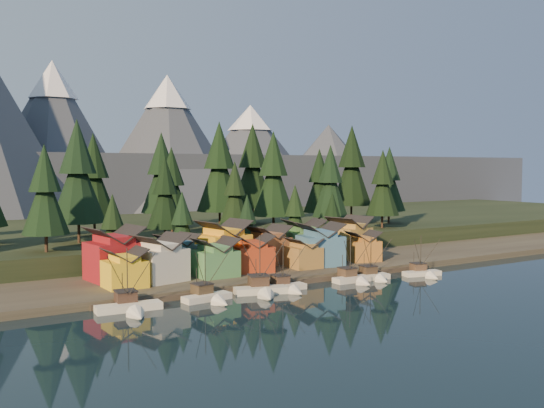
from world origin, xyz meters
TOP-DOWN VIEW (x-y plane):
  - ground at (0.00, 0.00)m, footprint 500.00×500.00m
  - shore_strip at (0.00, 40.00)m, footprint 400.00×50.00m
  - hillside at (0.00, 90.00)m, footprint 420.00×100.00m
  - dock at (0.00, 16.50)m, footprint 80.00×4.00m
  - mountain_ridge at (-4.20, 213.59)m, footprint 560.00×190.00m
  - boat_0 at (-34.53, 10.15)m, footprint 11.52×12.40m
  - boat_1 at (-19.71, 10.39)m, footprint 9.69×10.37m
  - boat_2 at (-8.76, 10.31)m, footprint 10.91×11.48m
  - boat_3 at (-2.78, 10.76)m, footprint 9.15×9.92m
  - boat_4 at (13.84, 10.27)m, footprint 8.55×9.29m
  - boat_5 at (19.46, 10.43)m, footprint 8.22×8.79m
  - boat_6 at (31.72, 7.73)m, footprint 9.24×9.71m
  - house_front_0 at (-30.88, 23.88)m, footprint 7.61×7.22m
  - house_front_1 at (-22.83, 26.29)m, footprint 10.65×10.37m
  - house_front_2 at (-11.16, 25.28)m, footprint 8.19×8.25m
  - house_front_3 at (-1.45, 26.04)m, footprint 9.38×9.10m
  - house_front_4 at (10.63, 24.19)m, footprint 6.91×7.41m
  - house_front_5 at (15.67, 24.72)m, footprint 10.85×10.19m
  - house_front_6 at (28.50, 24.73)m, footprint 8.49×8.20m
  - house_back_0 at (-30.15, 32.56)m, footprint 10.91×10.57m
  - house_back_1 at (-16.39, 32.95)m, footprint 9.05×9.12m
  - house_back_2 at (-4.83, 33.55)m, footprint 11.13×10.41m
  - house_back_3 at (6.61, 32.91)m, footprint 9.70×8.85m
  - house_back_4 at (17.70, 34.36)m, footprint 10.64×10.37m
  - house_back_5 at (30.85, 32.82)m, footprint 10.45×10.54m
  - tree_hill_2 at (-40.00, 48.00)m, footprint 9.93×9.93m
  - tree_hill_3 at (-30.00, 60.00)m, footprint 12.74×12.74m
  - tree_hill_4 at (-22.00, 75.00)m, footprint 11.70×11.70m
  - tree_hill_5 at (-12.00, 50.00)m, footprint 8.94×8.94m
  - tree_hill_6 at (-4.00, 65.00)m, footprint 10.14×10.14m
  - tree_hill_7 at (6.00, 48.00)m, footprint 8.46×8.46m
  - tree_hill_8 at (14.00, 72.00)m, footprint 13.54×13.54m
  - tree_hill_9 at (22.00, 55.00)m, footprint 12.09×12.09m
  - tree_hill_10 at (30.00, 80.00)m, footprint 13.77×13.77m
  - tree_hill_11 at (38.00, 50.00)m, footprint 10.54×10.54m
  - tree_hill_12 at (46.00, 66.00)m, footprint 10.31×10.31m
  - tree_hill_13 at (56.00, 48.00)m, footprint 10.03×10.03m
  - tree_hill_14 at (64.00, 72.00)m, footprint 13.83×13.83m
  - tree_hill_15 at (0.00, 82.00)m, footprint 12.23×12.23m
  - tree_hill_17 at (68.00, 58.00)m, footprint 10.64×10.64m
  - tree_shore_0 at (-28.00, 40.00)m, footprint 7.33×7.33m
  - tree_shore_1 at (-12.00, 40.00)m, footprint 7.44×7.44m
  - tree_shore_2 at (5.00, 40.00)m, footprint 6.94×6.94m
  - tree_shore_3 at (19.00, 40.00)m, footprint 7.87×7.87m
  - tree_shore_4 at (31.00, 40.00)m, footprint 6.93×6.93m

SIDE VIEW (x-z plane):
  - ground at x=0.00m, z-range 0.00..0.00m
  - dock at x=0.00m, z-range 0.00..1.00m
  - shore_strip at x=0.00m, z-range 0.00..1.50m
  - boat_6 at x=31.72m, z-range -3.12..6.84m
  - boat_3 at x=-2.78m, z-range -3.26..7.25m
  - boat_0 at x=-34.53m, z-range -3.79..8.05m
  - boat_1 at x=-19.71m, z-range -3.44..7.70m
  - boat_5 at x=19.46m, z-range -3.15..7.46m
  - boat_4 at x=13.84m, z-range -3.29..7.69m
  - boat_2 at x=-8.76m, z-range -3.84..8.69m
  - hillside at x=0.00m, z-range 0.00..6.00m
  - house_front_4 at x=10.63m, z-range 1.67..8.42m
  - house_front_6 at x=28.50m, z-range 1.68..8.86m
  - house_front_0 at x=-30.88m, z-range 1.69..9.07m
  - house_front_2 at x=-11.16m, z-range 1.70..9.66m
  - house_front_3 at x=-1.45m, z-range 1.70..9.71m
  - house_back_1 at x=-16.39m, z-range 1.71..10.08m
  - house_back_3 at x=6.61m, z-range 1.73..10.71m
  - house_front_1 at x=-22.83m, z-range 1.74..11.03m
  - house_back_4 at x=17.70m, z-range 1.75..11.52m
  - house_front_5 at x=15.67m, z-range 1.75..11.52m
  - house_back_5 at x=30.85m, z-range 1.75..11.82m
  - house_back_0 at x=-30.15m, z-range 1.77..12.49m
  - house_back_2 at x=-4.83m, z-range 1.77..12.51m
  - tree_shore_4 at x=31.00m, z-range 2.24..18.38m
  - tree_shore_2 at x=5.00m, z-range 2.24..18.40m
  - tree_shore_0 at x=-28.00m, z-range 2.29..19.37m
  - tree_shore_1 at x=-12.00m, z-range 2.30..19.62m
  - tree_shore_3 at x=19.00m, z-range 2.35..20.69m
  - tree_hill_7 at x=6.00m, z-range 6.91..26.62m
  - tree_hill_5 at x=-12.00m, z-range 6.97..27.80m
  - tree_hill_2 at x=-40.00m, z-range 7.08..30.20m
  - tree_hill_13 at x=56.00m, z-range 7.09..30.44m
  - tree_hill_6 at x=-4.00m, z-range 7.10..30.73m
  - tree_hill_12 at x=46.00m, z-range 7.12..31.13m
  - tree_hill_11 at x=38.00m, z-range 7.14..31.70m
  - tree_hill_17 at x=68.00m, z-range 7.16..31.94m
  - tree_hill_4 at x=-22.00m, z-range 7.27..34.54m
  - tree_hill_9 at x=22.00m, z-range 7.32..35.48m
  - tree_hill_15 at x=0.00m, z-range 7.33..35.81m
  - tree_hill_3 at x=-30.00m, z-range 7.39..37.05m
  - tree_hill_8 at x=14.00m, z-range 7.48..39.03m
  - tree_hill_10 at x=30.00m, z-range 7.50..39.57m
  - tree_hill_14 at x=64.00m, z-range 7.51..39.73m
  - mountain_ridge at x=-4.20m, z-range -18.94..71.06m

